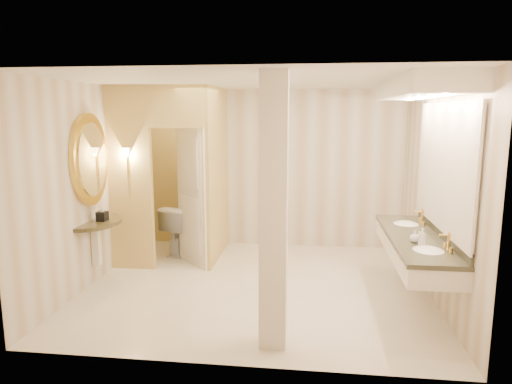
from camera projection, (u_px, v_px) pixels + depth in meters
floor at (257, 286)px, 6.18m from camera, size 4.50×4.50×0.00m
ceiling at (257, 81)px, 5.72m from camera, size 4.50×4.50×0.00m
wall_back at (271, 169)px, 7.90m from camera, size 4.50×0.02×2.70m
wall_front at (230, 224)px, 3.99m from camera, size 4.50×0.02×2.70m
wall_left at (93, 184)px, 6.21m from camera, size 0.02×4.00×2.70m
wall_right at (436, 191)px, 5.68m from camera, size 0.02×4.00×2.70m
toilet_closet at (191, 174)px, 7.01m from camera, size 1.50×1.55×2.70m
wall_sconce at (127, 154)px, 6.53m from camera, size 0.14×0.14×0.42m
vanity at (422, 173)px, 5.27m from camera, size 0.75×2.37×2.09m
console_shelf at (91, 187)px, 6.08m from camera, size 0.94×0.94×1.92m
pillar at (274, 214)px, 4.38m from camera, size 0.26×0.26×2.70m
tissue_box at (102, 216)px, 6.13m from camera, size 0.13×0.13×0.13m
toilet at (183, 229)px, 7.56m from camera, size 0.68×0.90×0.81m
soap_bottle_a at (419, 237)px, 5.11m from camera, size 0.06×0.06×0.13m
soap_bottle_b at (414, 236)px, 5.10m from camera, size 0.11×0.11×0.13m
soap_bottle_c at (422, 237)px, 4.95m from camera, size 0.09×0.09×0.20m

